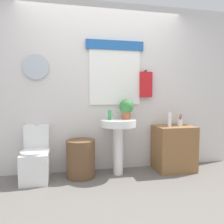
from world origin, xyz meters
TOP-DOWN VIEW (x-y plane):
  - ground_plane at (0.00, 0.00)m, footprint 8.00×8.00m
  - back_wall at (0.00, 1.15)m, footprint 4.40×0.18m
  - toilet at (-0.98, 0.88)m, footprint 0.38×0.51m
  - laundry_hamper at (-0.37, 0.85)m, footprint 0.41×0.41m
  - pedestal_sink at (0.18, 0.85)m, footprint 0.53×0.53m
  - faucet at (0.18, 0.97)m, footprint 0.03×0.03m
  - wooden_cabinet at (1.08, 0.85)m, footprint 0.59×0.44m
  - soap_bottle at (0.06, 0.90)m, footprint 0.05×0.05m
  - potted_plant at (0.32, 0.91)m, footprint 0.22×0.22m
  - lotion_bottle at (0.98, 0.81)m, footprint 0.05×0.05m
  - toothbrush_cup at (1.19, 0.87)m, footprint 0.08×0.08m

SIDE VIEW (x-z plane):
  - ground_plane at x=0.00m, z-range 0.00..0.00m
  - laundry_hamper at x=-0.37m, z-range 0.00..0.54m
  - toilet at x=-0.98m, z-range -0.09..0.68m
  - wooden_cabinet at x=1.08m, z-range 0.00..0.70m
  - pedestal_sink at x=0.18m, z-range 0.21..1.02m
  - toothbrush_cup at x=1.19m, z-range 0.66..0.85m
  - lotion_bottle at x=0.98m, z-range 0.70..0.91m
  - faucet at x=0.18m, z-range 0.82..0.92m
  - soap_bottle at x=0.06m, z-range 0.82..0.96m
  - potted_plant at x=0.32m, z-range 0.84..1.14m
  - back_wall at x=0.00m, z-range 0.01..2.61m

